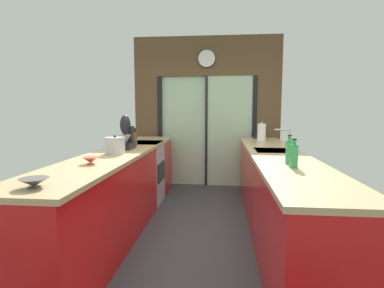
# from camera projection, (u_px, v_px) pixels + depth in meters

# --- Properties ---
(ground_plane) EXTENTS (5.04, 7.60, 0.02)m
(ground_plane) POSITION_uv_depth(u_px,v_px,m) (199.00, 220.00, 3.87)
(ground_plane) COLOR #38383D
(back_wall_unit) EXTENTS (2.64, 0.12, 2.70)m
(back_wall_unit) POSITION_uv_depth(u_px,v_px,m) (207.00, 103.00, 5.47)
(back_wall_unit) COLOR brown
(back_wall_unit) RESTS_ON ground_plane
(left_counter_run) EXTENTS (0.62, 3.80, 0.92)m
(left_counter_run) POSITION_uv_depth(u_px,v_px,m) (116.00, 192.00, 3.45)
(left_counter_run) COLOR red
(left_counter_run) RESTS_ON ground_plane
(right_counter_run) EXTENTS (0.62, 3.80, 0.92)m
(right_counter_run) POSITION_uv_depth(u_px,v_px,m) (276.00, 193.00, 3.43)
(right_counter_run) COLOR red
(right_counter_run) RESTS_ON ground_plane
(sink_faucet) EXTENTS (0.19, 0.02, 0.26)m
(sink_faucet) POSITION_uv_depth(u_px,v_px,m) (287.00, 136.00, 3.59)
(sink_faucet) COLOR #B7BABC
(sink_faucet) RESTS_ON right_counter_run
(oven_range) EXTENTS (0.60, 0.60, 0.92)m
(oven_range) POSITION_uv_depth(u_px,v_px,m) (142.00, 173.00, 4.55)
(oven_range) COLOR #B7BABC
(oven_range) RESTS_ON ground_plane
(mixing_bowl_near) EXTENTS (0.18, 0.18, 0.06)m
(mixing_bowl_near) POSITION_uv_depth(u_px,v_px,m) (34.00, 182.00, 1.90)
(mixing_bowl_near) COLOR #514C47
(mixing_bowl_near) RESTS_ON left_counter_run
(mixing_bowl_far) EXTENTS (0.15, 0.15, 0.06)m
(mixing_bowl_far) POSITION_uv_depth(u_px,v_px,m) (91.00, 160.00, 2.71)
(mixing_bowl_far) COLOR #BC4C38
(mixing_bowl_far) RESTS_ON left_counter_run
(knife_block) EXTENTS (0.09, 0.14, 0.27)m
(knife_block) POSITION_uv_depth(u_px,v_px,m) (133.00, 139.00, 3.99)
(knife_block) COLOR brown
(knife_block) RESTS_ON left_counter_run
(stand_mixer) EXTENTS (0.17, 0.27, 0.42)m
(stand_mixer) POSITION_uv_depth(u_px,v_px,m) (126.00, 136.00, 3.70)
(stand_mixer) COLOR black
(stand_mixer) RESTS_ON left_counter_run
(stock_pot) EXTENTS (0.22, 0.22, 0.21)m
(stock_pot) POSITION_uv_depth(u_px,v_px,m) (115.00, 145.00, 3.33)
(stock_pot) COLOR #B7BABC
(stock_pot) RESTS_ON left_counter_run
(kettle) EXTENTS (0.26, 0.18, 0.20)m
(kettle) POSITION_uv_depth(u_px,v_px,m) (258.00, 133.00, 5.06)
(kettle) COLOR black
(kettle) RESTS_ON right_counter_run
(soap_bottle_near) EXTENTS (0.07, 0.07, 0.25)m
(soap_bottle_near) POSITION_uv_depth(u_px,v_px,m) (294.00, 155.00, 2.54)
(soap_bottle_near) COLOR #339E56
(soap_bottle_near) RESTS_ON right_counter_run
(soap_bottle_far) EXTENTS (0.06, 0.06, 0.26)m
(soap_bottle_far) POSITION_uv_depth(u_px,v_px,m) (289.00, 151.00, 2.72)
(soap_bottle_far) COLOR #339E56
(soap_bottle_far) RESTS_ON right_counter_run
(paper_towel_roll) EXTENTS (0.15, 0.15, 0.30)m
(paper_towel_roll) POSITION_uv_depth(u_px,v_px,m) (262.00, 132.00, 4.63)
(paper_towel_roll) COLOR #B7BABC
(paper_towel_roll) RESTS_ON right_counter_run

